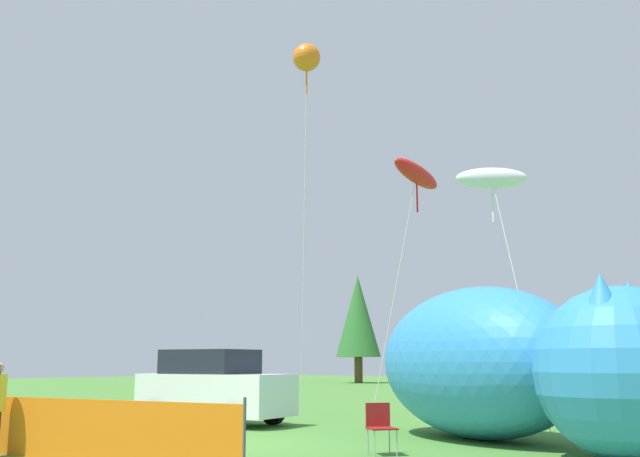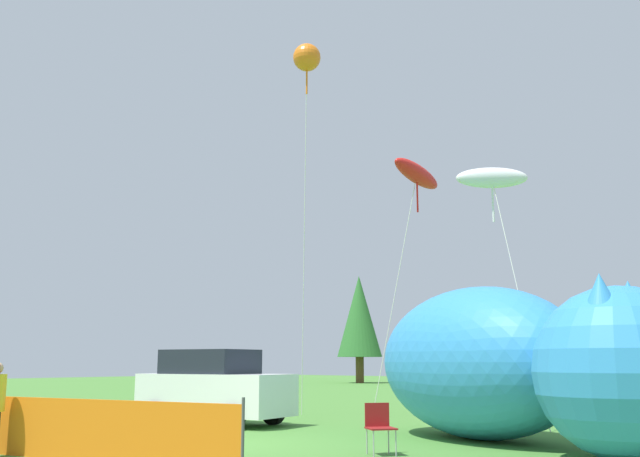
% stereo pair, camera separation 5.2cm
% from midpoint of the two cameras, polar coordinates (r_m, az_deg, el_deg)
% --- Properties ---
extents(ground_plane, '(120.00, 120.00, 0.00)m').
position_cam_midpoint_polar(ground_plane, '(15.51, -8.88, -16.72)').
color(ground_plane, '#477F33').
extents(parked_car, '(4.47, 2.54, 2.01)m').
position_cam_midpoint_polar(parked_car, '(20.13, -8.55, -12.47)').
color(parked_car, white).
rests_on(parked_car, ground).
extents(folding_chair, '(0.69, 0.69, 0.92)m').
position_cam_midpoint_polar(folding_chair, '(13.74, 4.72, -15.29)').
color(folding_chair, maroon).
rests_on(folding_chair, ground).
extents(inflatable_cat, '(8.55, 5.94, 3.35)m').
position_cam_midpoint_polar(inflatable_cat, '(15.79, 14.80, -10.76)').
color(inflatable_cat, '#338CD8').
rests_on(inflatable_cat, ground).
extents(safety_fence, '(6.08, 1.39, 1.15)m').
position_cam_midpoint_polar(safety_fence, '(13.26, -17.78, -15.14)').
color(safety_fence, orange).
rests_on(safety_fence, ground).
extents(kite_red_lizard, '(1.57, 2.89, 8.36)m').
position_cam_midpoint_polar(kite_red_lizard, '(24.01, 7.66, 4.29)').
color(kite_red_lizard, silver).
rests_on(kite_red_lizard, ground).
extents(kite_orange_flower, '(1.20, 1.10, 12.26)m').
position_cam_midpoint_polar(kite_orange_flower, '(24.73, -1.14, 13.41)').
color(kite_orange_flower, silver).
rests_on(kite_orange_flower, ground).
extents(kite_white_ghost, '(2.92, 2.18, 7.32)m').
position_cam_midpoint_polar(kite_white_ghost, '(21.29, 13.51, 3.90)').
color(kite_white_ghost, silver).
rests_on(kite_white_ghost, ground).
extents(horizon_tree_west, '(3.62, 3.62, 8.63)m').
position_cam_midpoint_polar(horizon_tree_west, '(58.43, 3.03, -7.04)').
color(horizon_tree_west, brown).
rests_on(horizon_tree_west, ground).
extents(horizon_tree_mid, '(2.21, 2.21, 5.27)m').
position_cam_midpoint_polar(horizon_tree_mid, '(54.09, 7.35, -8.87)').
color(horizon_tree_mid, brown).
rests_on(horizon_tree_mid, ground).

